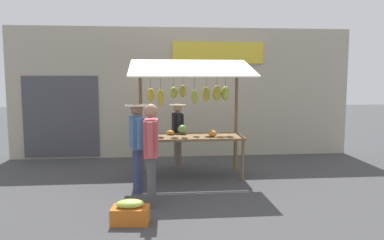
# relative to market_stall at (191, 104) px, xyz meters

# --- Properties ---
(ground_plane) EXTENTS (40.00, 40.00, 0.00)m
(ground_plane) POSITION_rel_market_stall_xyz_m (0.01, 0.07, -1.56)
(ground_plane) COLOR #424244
(street_backdrop) EXTENTS (9.00, 0.30, 3.40)m
(street_backdrop) POSITION_rel_market_stall_xyz_m (0.06, -2.12, 0.14)
(street_backdrop) COLOR #B2A893
(street_backdrop) RESTS_ON ground
(market_stall) EXTENTS (2.50, 1.46, 2.50)m
(market_stall) POSITION_rel_market_stall_xyz_m (0.00, 0.00, 0.00)
(market_stall) COLOR brown
(market_stall) RESTS_ON ground
(vendor_with_sunhat) EXTENTS (0.39, 0.66, 1.52)m
(vendor_with_sunhat) POSITION_rel_market_stall_xyz_m (0.24, -0.68, -0.67)
(vendor_with_sunhat) COLOR #726656
(vendor_with_sunhat) RESTS_ON ground
(shopper_with_ponytail) EXTENTS (0.43, 0.69, 1.65)m
(shopper_with_ponytail) POSITION_rel_market_stall_xyz_m (1.09, 1.01, -0.59)
(shopper_with_ponytail) COLOR navy
(shopper_with_ponytail) RESTS_ON ground
(shopper_in_grey_tee) EXTENTS (0.24, 0.71, 1.68)m
(shopper_in_grey_tee) POSITION_rel_market_stall_xyz_m (0.82, 1.81, -0.58)
(shopper_in_grey_tee) COLOR #4C4C51
(shopper_in_grey_tee) RESTS_ON ground
(produce_crate_near) EXTENTS (0.57, 0.39, 0.35)m
(produce_crate_near) POSITION_rel_market_stall_xyz_m (1.12, 2.58, -1.40)
(produce_crate_near) COLOR #D1661E
(produce_crate_near) RESTS_ON ground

